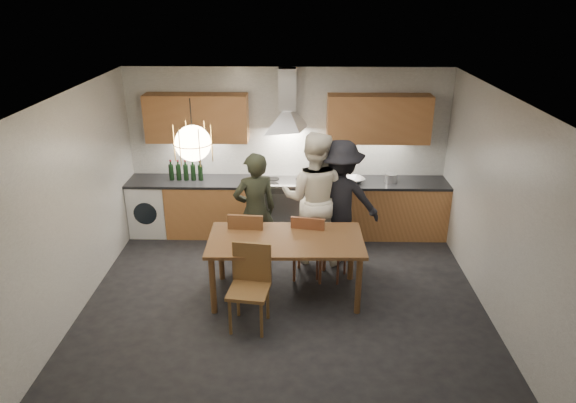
{
  "coord_description": "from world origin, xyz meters",
  "views": [
    {
      "loc": [
        0.16,
        -5.55,
        3.7
      ],
      "look_at": [
        0.04,
        0.4,
        1.2
      ],
      "focal_mm": 32.0,
      "sensor_mm": 36.0,
      "label": 1
    }
  ],
  "objects_px": {
    "chair_front": "(250,280)",
    "stock_pot": "(391,178)",
    "person_left": "(255,211)",
    "person_right": "(339,200)",
    "person_mid": "(314,198)",
    "mixing_bowl": "(354,180)",
    "dining_table": "(286,245)",
    "chair_back_left": "(248,241)",
    "wine_bottles": "(186,170)"
  },
  "relations": [
    {
      "from": "person_right",
      "to": "wine_bottles",
      "type": "xyz_separation_m",
      "value": [
        -2.34,
        0.76,
        0.18
      ]
    },
    {
      "from": "person_mid",
      "to": "wine_bottles",
      "type": "bearing_deg",
      "value": -13.78
    },
    {
      "from": "person_mid",
      "to": "stock_pot",
      "type": "distance_m",
      "value": 1.46
    },
    {
      "from": "chair_back_left",
      "to": "mixing_bowl",
      "type": "relative_size",
      "value": 3.25
    },
    {
      "from": "chair_front",
      "to": "person_mid",
      "type": "height_order",
      "value": "person_mid"
    },
    {
      "from": "person_mid",
      "to": "chair_front",
      "type": "bearing_deg",
      "value": 73.43
    },
    {
      "from": "wine_bottles",
      "to": "person_right",
      "type": "bearing_deg",
      "value": -17.9
    },
    {
      "from": "person_mid",
      "to": "stock_pot",
      "type": "xyz_separation_m",
      "value": [
        1.22,
        0.81,
        0.01
      ]
    },
    {
      "from": "person_left",
      "to": "mixing_bowl",
      "type": "distance_m",
      "value": 1.76
    },
    {
      "from": "chair_front",
      "to": "mixing_bowl",
      "type": "height_order",
      "value": "chair_front"
    },
    {
      "from": "person_left",
      "to": "person_mid",
      "type": "bearing_deg",
      "value": 172.42
    },
    {
      "from": "chair_back_left",
      "to": "stock_pot",
      "type": "bearing_deg",
      "value": -141.05
    },
    {
      "from": "chair_front",
      "to": "stock_pot",
      "type": "xyz_separation_m",
      "value": [
        1.98,
        2.39,
        0.39
      ]
    },
    {
      "from": "dining_table",
      "to": "chair_front",
      "type": "relative_size",
      "value": 1.95
    },
    {
      "from": "dining_table",
      "to": "wine_bottles",
      "type": "bearing_deg",
      "value": 130.27
    },
    {
      "from": "chair_back_left",
      "to": "person_right",
      "type": "distance_m",
      "value": 1.47
    },
    {
      "from": "chair_back_left",
      "to": "chair_front",
      "type": "distance_m",
      "value": 0.96
    },
    {
      "from": "chair_front",
      "to": "wine_bottles",
      "type": "xyz_separation_m",
      "value": [
        -1.21,
        2.42,
        0.49
      ]
    },
    {
      "from": "person_right",
      "to": "chair_front",
      "type": "bearing_deg",
      "value": 57.34
    },
    {
      "from": "person_right",
      "to": "stock_pot",
      "type": "height_order",
      "value": "person_right"
    },
    {
      "from": "person_left",
      "to": "person_mid",
      "type": "relative_size",
      "value": 0.88
    },
    {
      "from": "mixing_bowl",
      "to": "stock_pot",
      "type": "xyz_separation_m",
      "value": [
        0.57,
        0.02,
        0.03
      ]
    },
    {
      "from": "person_left",
      "to": "person_right",
      "type": "xyz_separation_m",
      "value": [
        1.18,
        0.28,
        0.05
      ]
    },
    {
      "from": "dining_table",
      "to": "mixing_bowl",
      "type": "xyz_separation_m",
      "value": [
        1.01,
        1.78,
        0.22
      ]
    },
    {
      "from": "dining_table",
      "to": "chair_back_left",
      "type": "relative_size",
      "value": 1.92
    },
    {
      "from": "chair_back_left",
      "to": "person_mid",
      "type": "xyz_separation_m",
      "value": [
        0.89,
        0.62,
        0.38
      ]
    },
    {
      "from": "person_left",
      "to": "wine_bottles",
      "type": "distance_m",
      "value": 1.58
    },
    {
      "from": "wine_bottles",
      "to": "chair_front",
      "type": "bearing_deg",
      "value": -63.44
    },
    {
      "from": "person_left",
      "to": "stock_pot",
      "type": "xyz_separation_m",
      "value": [
        2.03,
        1.01,
        0.13
      ]
    },
    {
      "from": "person_right",
      "to": "person_mid",
      "type": "bearing_deg",
      "value": 14.88
    },
    {
      "from": "mixing_bowl",
      "to": "wine_bottles",
      "type": "distance_m",
      "value": 2.62
    },
    {
      "from": "chair_front",
      "to": "person_right",
      "type": "height_order",
      "value": "person_right"
    },
    {
      "from": "chair_back_left",
      "to": "person_left",
      "type": "height_order",
      "value": "person_left"
    },
    {
      "from": "dining_table",
      "to": "person_right",
      "type": "bearing_deg",
      "value": 54.4
    },
    {
      "from": "person_right",
      "to": "mixing_bowl",
      "type": "relative_size",
      "value": 5.69
    },
    {
      "from": "person_left",
      "to": "person_right",
      "type": "height_order",
      "value": "person_right"
    },
    {
      "from": "person_left",
      "to": "person_right",
      "type": "bearing_deg",
      "value": 172.27
    },
    {
      "from": "chair_back_left",
      "to": "person_mid",
      "type": "relative_size",
      "value": 0.53
    },
    {
      "from": "dining_table",
      "to": "wine_bottles",
      "type": "height_order",
      "value": "wine_bottles"
    },
    {
      "from": "chair_back_left",
      "to": "wine_bottles",
      "type": "height_order",
      "value": "wine_bottles"
    },
    {
      "from": "stock_pot",
      "to": "person_mid",
      "type": "bearing_deg",
      "value": -146.2
    },
    {
      "from": "chair_front",
      "to": "person_left",
      "type": "relative_size",
      "value": 0.6
    },
    {
      "from": "stock_pot",
      "to": "chair_back_left",
      "type": "bearing_deg",
      "value": -145.75
    },
    {
      "from": "chair_back_left",
      "to": "person_right",
      "type": "height_order",
      "value": "person_right"
    },
    {
      "from": "person_mid",
      "to": "mixing_bowl",
      "type": "relative_size",
      "value": 6.14
    },
    {
      "from": "chair_front",
      "to": "stock_pot",
      "type": "relative_size",
      "value": 5.37
    },
    {
      "from": "person_left",
      "to": "person_mid",
      "type": "xyz_separation_m",
      "value": [
        0.81,
        0.2,
        0.12
      ]
    },
    {
      "from": "chair_front",
      "to": "person_left",
      "type": "bearing_deg",
      "value": 99.93
    },
    {
      "from": "chair_back_left",
      "to": "person_mid",
      "type": "distance_m",
      "value": 1.14
    },
    {
      "from": "mixing_bowl",
      "to": "stock_pot",
      "type": "height_order",
      "value": "stock_pot"
    }
  ]
}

